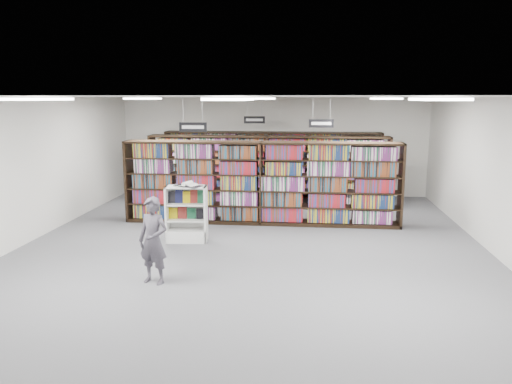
# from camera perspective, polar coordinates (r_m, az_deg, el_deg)

# --- Properties ---
(floor) EXTENTS (12.00, 12.00, 0.00)m
(floor) POSITION_cam_1_polar(r_m,az_deg,el_deg) (10.96, -0.41, -6.14)
(floor) COLOR #535359
(floor) RESTS_ON ground
(ceiling) EXTENTS (10.00, 12.00, 0.10)m
(ceiling) POSITION_cam_1_polar(r_m,az_deg,el_deg) (10.49, -0.43, 10.83)
(ceiling) COLOR white
(ceiling) RESTS_ON wall_back
(wall_back) EXTENTS (10.00, 0.10, 3.20)m
(wall_back) POSITION_cam_1_polar(r_m,az_deg,el_deg) (16.54, 1.93, 5.24)
(wall_back) COLOR silver
(wall_back) RESTS_ON ground
(wall_front) EXTENTS (10.00, 0.10, 3.20)m
(wall_front) POSITION_cam_1_polar(r_m,az_deg,el_deg) (4.84, -8.53, -8.44)
(wall_front) COLOR silver
(wall_front) RESTS_ON ground
(wall_left) EXTENTS (0.10, 12.00, 3.20)m
(wall_left) POSITION_cam_1_polar(r_m,az_deg,el_deg) (12.22, -24.42, 2.33)
(wall_left) COLOR silver
(wall_left) RESTS_ON ground
(wall_right) EXTENTS (0.10, 12.00, 3.20)m
(wall_right) POSITION_cam_1_polar(r_m,az_deg,el_deg) (11.21, 25.89, 1.54)
(wall_right) COLOR silver
(wall_right) RESTS_ON ground
(bookshelf_row_near) EXTENTS (7.00, 0.60, 2.10)m
(bookshelf_row_near) POSITION_cam_1_polar(r_m,az_deg,el_deg) (12.66, 0.60, 1.04)
(bookshelf_row_near) COLOR black
(bookshelf_row_near) RESTS_ON floor
(bookshelf_row_mid) EXTENTS (7.00, 0.60, 2.10)m
(bookshelf_row_mid) POSITION_cam_1_polar(r_m,az_deg,el_deg) (14.63, 1.35, 2.35)
(bookshelf_row_mid) COLOR black
(bookshelf_row_mid) RESTS_ON floor
(bookshelf_row_far) EXTENTS (7.00, 0.60, 2.10)m
(bookshelf_row_far) POSITION_cam_1_polar(r_m,az_deg,el_deg) (16.31, 1.84, 3.21)
(bookshelf_row_far) COLOR black
(bookshelf_row_far) RESTS_ON floor
(aisle_sign_left) EXTENTS (0.65, 0.02, 0.80)m
(aisle_sign_left) POSITION_cam_1_polar(r_m,az_deg,el_deg) (11.75, -7.22, 7.47)
(aisle_sign_left) COLOR #B2B2B7
(aisle_sign_left) RESTS_ON ceiling
(aisle_sign_right) EXTENTS (0.65, 0.02, 0.80)m
(aisle_sign_right) POSITION_cam_1_polar(r_m,az_deg,el_deg) (13.44, 7.47, 7.87)
(aisle_sign_right) COLOR #B2B2B7
(aisle_sign_right) RESTS_ON ceiling
(aisle_sign_center) EXTENTS (0.65, 0.02, 0.80)m
(aisle_sign_center) POSITION_cam_1_polar(r_m,az_deg,el_deg) (15.53, -0.18, 8.33)
(aisle_sign_center) COLOR #B2B2B7
(aisle_sign_center) RESTS_ON ceiling
(troffer_front_left) EXTENTS (0.60, 1.20, 0.04)m
(troffer_front_left) POSITION_cam_1_polar(r_m,az_deg,el_deg) (8.52, -23.71, 9.70)
(troffer_front_left) COLOR white
(troffer_front_left) RESTS_ON ceiling
(troffer_front_center) EXTENTS (0.60, 1.20, 0.04)m
(troffer_front_center) POSITION_cam_1_polar(r_m,az_deg,el_deg) (7.52, -3.06, 10.55)
(troffer_front_center) COLOR white
(troffer_front_center) RESTS_ON ceiling
(troffer_front_right) EXTENTS (0.60, 1.20, 0.04)m
(troffer_front_right) POSITION_cam_1_polar(r_m,az_deg,el_deg) (7.64, 20.12, 9.93)
(troffer_front_right) COLOR white
(troffer_front_right) RESTS_ON ceiling
(troffer_back_left) EXTENTS (0.60, 1.20, 0.04)m
(troffer_back_left) POSITION_cam_1_polar(r_m,az_deg,el_deg) (13.11, -12.77, 10.38)
(troffer_back_left) COLOR white
(troffer_back_left) RESTS_ON ceiling
(troffer_back_center) EXTENTS (0.60, 1.20, 0.04)m
(troffer_back_center) POSITION_cam_1_polar(r_m,az_deg,el_deg) (12.48, 0.62, 10.63)
(troffer_back_center) COLOR white
(troffer_back_center) RESTS_ON ceiling
(troffer_back_right) EXTENTS (0.60, 1.20, 0.04)m
(troffer_back_right) POSITION_cam_1_polar(r_m,az_deg,el_deg) (12.56, 14.61, 10.29)
(troffer_back_right) COLOR white
(troffer_back_right) RESTS_ON ceiling
(endcap_display) EXTENTS (0.94, 0.52, 1.26)m
(endcap_display) POSITION_cam_1_polar(r_m,az_deg,el_deg) (11.31, -7.89, -3.38)
(endcap_display) COLOR white
(endcap_display) RESTS_ON floor
(open_book) EXTENTS (0.67, 0.54, 0.13)m
(open_book) POSITION_cam_1_polar(r_m,az_deg,el_deg) (11.08, -7.79, 0.83)
(open_book) COLOR black
(open_book) RESTS_ON endcap_display
(shopper) EXTENTS (0.63, 0.51, 1.52)m
(shopper) POSITION_cam_1_polar(r_m,az_deg,el_deg) (8.80, -11.66, -5.47)
(shopper) COLOR #49454F
(shopper) RESTS_ON floor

